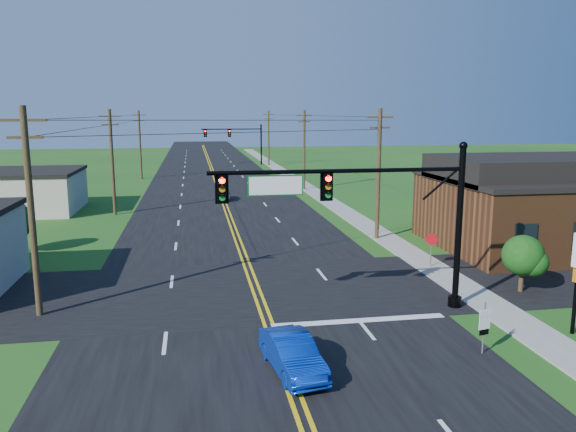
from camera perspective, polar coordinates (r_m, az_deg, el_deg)
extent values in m
plane|color=#1A4D16|center=(17.30, 0.85, -19.74)|extent=(260.00, 260.00, 0.00)
cube|color=black|center=(65.34, -7.19, 2.74)|extent=(16.00, 220.00, 0.04)
cube|color=black|center=(28.21, -3.64, -7.49)|extent=(70.00, 10.00, 0.04)
cube|color=gray|center=(56.94, 3.90, 1.68)|extent=(2.00, 160.00, 0.08)
cylinder|color=black|center=(25.97, 16.95, -1.33)|extent=(0.28, 0.28, 7.20)
cylinder|color=black|center=(26.83, 16.57, -8.35)|extent=(0.60, 0.60, 0.50)
sphere|color=black|center=(25.51, 17.39, 6.83)|extent=(0.36, 0.36, 0.36)
cylinder|color=black|center=(23.61, 5.24, 4.57)|extent=(11.00, 0.18, 0.18)
cube|color=#055816|center=(23.13, -1.27, 3.12)|extent=(2.30, 0.06, 0.85)
cylinder|color=black|center=(95.54, -2.74, 7.39)|extent=(0.28, 0.28, 7.20)
cylinder|color=black|center=(95.77, -2.72, 5.38)|extent=(0.60, 0.60, 0.50)
sphere|color=black|center=(95.41, -2.76, 9.60)|extent=(0.36, 0.36, 0.36)
cylinder|color=black|center=(94.96, -5.79, 8.78)|extent=(10.00, 0.18, 0.18)
cube|color=#055816|center=(94.81, -7.73, 8.40)|extent=(2.30, 0.06, 0.85)
cube|color=brown|center=(40.36, 24.80, 0.21)|extent=(14.00, 11.00, 4.40)
cube|color=black|center=(40.05, 25.06, 3.52)|extent=(14.20, 11.20, 0.30)
cube|color=beige|center=(55.59, -26.60, 2.11)|extent=(12.00, 9.00, 3.40)
cube|color=black|center=(55.39, -26.76, 4.00)|extent=(12.20, 9.20, 0.30)
cylinder|color=#342517|center=(25.95, -24.61, 0.18)|extent=(0.28, 0.28, 9.00)
cube|color=#342517|center=(25.60, -25.28, 8.80)|extent=(1.80, 0.12, 0.12)
cube|color=#342517|center=(25.62, -25.16, 7.23)|extent=(1.40, 0.12, 0.12)
cylinder|color=#342517|center=(50.33, -17.42, 5.19)|extent=(0.28, 0.28, 9.00)
cube|color=#342517|center=(50.15, -17.67, 9.63)|extent=(1.80, 0.12, 0.12)
cube|color=#342517|center=(50.16, -17.62, 8.83)|extent=(1.40, 0.12, 0.12)
cylinder|color=#342517|center=(77.11, -14.80, 6.99)|extent=(0.28, 0.28, 9.00)
cube|color=#342517|center=(76.99, -14.93, 9.89)|extent=(1.80, 0.12, 0.12)
cube|color=#342517|center=(77.00, -14.91, 9.37)|extent=(1.40, 0.12, 0.12)
cylinder|color=#342517|center=(39.01, 9.17, 4.14)|extent=(0.28, 0.28, 9.00)
cube|color=#342517|center=(38.79, 9.34, 9.87)|extent=(1.80, 0.12, 0.12)
cube|color=#342517|center=(38.80, 9.31, 8.84)|extent=(1.40, 0.12, 0.12)
cylinder|color=#342517|center=(64.08, 1.65, 6.69)|extent=(0.28, 0.28, 9.00)
cube|color=#342517|center=(63.94, 1.67, 10.18)|extent=(1.80, 0.12, 0.12)
cube|color=#342517|center=(63.95, 1.67, 9.56)|extent=(1.40, 0.12, 0.12)
cylinder|color=#342517|center=(93.64, -1.98, 7.88)|extent=(0.28, 0.28, 9.00)
cube|color=#342517|center=(93.54, -2.00, 10.27)|extent=(1.80, 0.12, 0.12)
cube|color=#342517|center=(93.55, -2.00, 9.84)|extent=(1.40, 0.12, 0.12)
cylinder|color=#342517|center=(45.48, 14.83, 0.26)|extent=(0.24, 0.24, 1.85)
sphere|color=#15400F|center=(45.22, 14.93, 2.35)|extent=(3.00, 3.00, 3.00)
cylinder|color=#342517|center=(29.97, 22.61, -5.93)|extent=(0.24, 0.24, 1.32)
sphere|color=#15400F|center=(29.67, 22.77, -3.71)|extent=(2.00, 2.00, 2.00)
cylinder|color=#342517|center=(39.19, -26.15, -2.31)|extent=(0.24, 0.24, 1.54)
sphere|color=#15400F|center=(38.94, -26.31, -0.30)|extent=(2.40, 2.40, 2.40)
imported|color=#072DA8|center=(19.54, 0.44, -13.92)|extent=(1.94, 4.02, 1.27)
imported|color=#B5B6BA|center=(56.95, -6.62, 2.22)|extent=(1.62, 3.67, 1.23)
cylinder|color=slate|center=(21.93, 19.27, -10.73)|extent=(0.08, 0.08, 1.99)
cube|color=white|center=(21.71, 19.40, -9.30)|extent=(0.49, 0.14, 0.27)
cube|color=white|center=(21.83, 19.35, -10.20)|extent=(0.49, 0.14, 0.50)
cube|color=black|center=(21.96, 19.29, -11.08)|extent=(0.40, 0.12, 0.20)
cylinder|color=slate|center=(32.95, 14.32, -3.50)|extent=(0.08, 0.08, 1.88)
cylinder|color=#AC0913|center=(32.77, 14.40, -2.30)|extent=(0.68, 0.29, 0.71)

